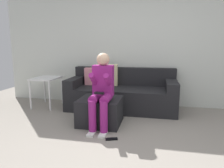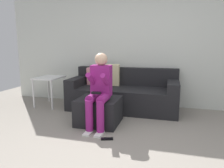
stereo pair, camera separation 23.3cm
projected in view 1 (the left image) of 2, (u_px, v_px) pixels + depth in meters
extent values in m
plane|color=gray|center=(119.00, 159.00, 2.45)|extent=(8.14, 8.14, 0.00)
cube|color=silver|center=(139.00, 42.00, 4.56)|extent=(6.26, 0.10, 2.78)
cube|color=black|center=(121.00, 98.00, 4.34)|extent=(2.20, 0.91, 0.46)
cube|color=black|center=(124.00, 76.00, 4.61)|extent=(2.20, 0.19, 0.38)
cube|color=black|center=(76.00, 82.00, 4.49)|extent=(0.22, 0.91, 0.18)
cube|color=black|center=(172.00, 85.00, 4.08)|extent=(0.22, 0.91, 0.18)
cube|color=pink|center=(93.00, 76.00, 4.58)|extent=(0.38, 0.16, 0.38)
cube|color=beige|center=(107.00, 75.00, 4.50)|extent=(0.47, 0.23, 0.47)
cube|color=black|center=(100.00, 111.00, 3.53)|extent=(0.69, 0.65, 0.44)
cube|color=#8C1E72|center=(103.00, 81.00, 3.34)|extent=(0.32, 0.18, 0.49)
sphere|color=#D8AD8C|center=(103.00, 59.00, 3.28)|extent=(0.20, 0.20, 0.20)
cylinder|color=#8C1E72|center=(95.00, 98.00, 3.25)|extent=(0.14, 0.33, 0.14)
cylinder|color=#8C1E72|center=(92.00, 116.00, 3.13)|extent=(0.12, 0.12, 0.47)
cube|color=white|center=(92.00, 133.00, 3.12)|extent=(0.10, 0.22, 0.03)
cylinder|color=#8C1E72|center=(94.00, 81.00, 3.24)|extent=(0.08, 0.35, 0.28)
cylinder|color=#8C1E72|center=(106.00, 98.00, 3.21)|extent=(0.14, 0.33, 0.14)
cylinder|color=#8C1E72|center=(104.00, 117.00, 3.10)|extent=(0.12, 0.12, 0.47)
cube|color=white|center=(103.00, 134.00, 3.08)|extent=(0.10, 0.22, 0.03)
cylinder|color=#8C1E72|center=(108.00, 81.00, 3.19)|extent=(0.08, 0.35, 0.28)
cube|color=black|center=(99.00, 93.00, 3.13)|extent=(0.14, 0.06, 0.03)
cube|color=white|center=(46.00, 78.00, 4.49)|extent=(0.50, 0.64, 0.03)
cylinder|color=white|center=(30.00, 95.00, 4.31)|extent=(0.04, 0.04, 0.60)
cylinder|color=white|center=(50.00, 96.00, 4.22)|extent=(0.04, 0.04, 0.60)
cylinder|color=white|center=(45.00, 90.00, 4.86)|extent=(0.04, 0.04, 0.60)
cylinder|color=white|center=(62.00, 90.00, 4.78)|extent=(0.04, 0.04, 0.60)
cube|color=black|center=(112.00, 139.00, 2.94)|extent=(0.18, 0.11, 0.02)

